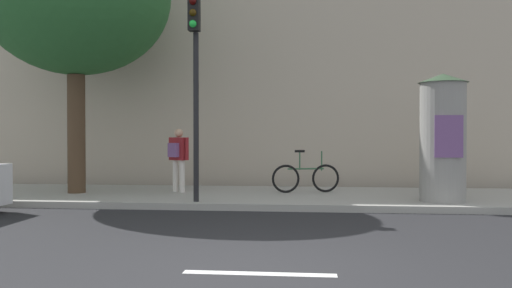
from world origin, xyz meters
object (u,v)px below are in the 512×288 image
(pedestrian_tallest, at_px, (442,158))
(bicycle_leaning, at_px, (306,177))
(poster_column, at_px, (443,137))
(traffic_light, at_px, (195,65))
(pedestrian_with_backpack, at_px, (178,154))

(pedestrian_tallest, height_order, bicycle_leaning, pedestrian_tallest)
(pedestrian_tallest, xyz_separation_m, bicycle_leaning, (-3.48, -0.41, -0.48))
(poster_column, bearing_deg, traffic_light, -173.29)
(traffic_light, relative_size, pedestrian_tallest, 2.99)
(pedestrian_with_backpack, relative_size, bicycle_leaning, 0.95)
(pedestrian_with_backpack, bearing_deg, bicycle_leaning, 3.52)
(pedestrian_with_backpack, distance_m, bicycle_leaning, 3.34)
(pedestrian_tallest, bearing_deg, bicycle_leaning, -173.26)
(pedestrian_tallest, distance_m, bicycle_leaning, 3.54)
(pedestrian_tallest, xyz_separation_m, pedestrian_with_backpack, (-6.76, -0.61, 0.11))
(poster_column, distance_m, bicycle_leaning, 3.54)
(traffic_light, bearing_deg, pedestrian_with_backpack, 113.93)
(pedestrian_tallest, height_order, pedestrian_with_backpack, pedestrian_with_backpack)
(traffic_light, height_order, pedestrian_tallest, traffic_light)
(bicycle_leaning, bearing_deg, pedestrian_with_backpack, -176.48)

